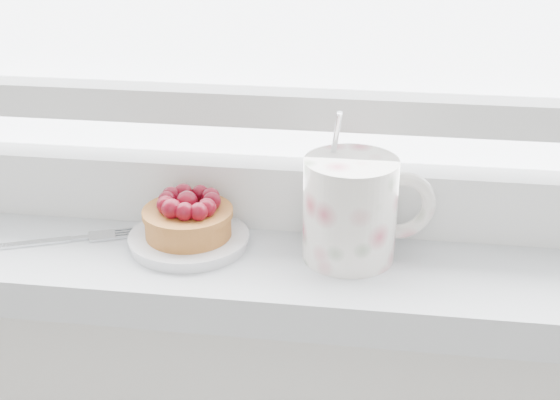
% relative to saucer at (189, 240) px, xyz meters
% --- Properties ---
extents(saucer, '(0.12, 0.12, 0.01)m').
position_rel_saucer_xyz_m(saucer, '(0.00, 0.00, 0.00)').
color(saucer, silver).
rests_on(saucer, windowsill).
extents(raspberry_tart, '(0.09, 0.09, 0.05)m').
position_rel_saucer_xyz_m(raspberry_tart, '(0.00, 0.00, 0.03)').
color(raspberry_tart, '#955420').
rests_on(raspberry_tart, saucer).
extents(floral_mug, '(0.14, 0.11, 0.15)m').
position_rel_saucer_xyz_m(floral_mug, '(0.17, -0.00, 0.05)').
color(floral_mug, white).
rests_on(floral_mug, windowsill).
extents(fork, '(0.17, 0.08, 0.00)m').
position_rel_saucer_xyz_m(fork, '(-0.14, -0.01, -0.00)').
color(fork, silver).
rests_on(fork, windowsill).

